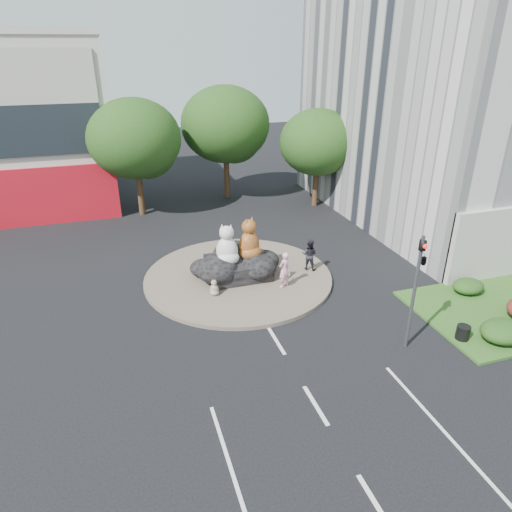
{
  "coord_description": "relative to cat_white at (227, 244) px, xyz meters",
  "views": [
    {
      "loc": [
        -5.72,
        -11.02,
        11.48
      ],
      "look_at": [
        0.47,
        8.33,
        2.0
      ],
      "focal_mm": 32.0,
      "sensor_mm": 36.0,
      "label": 1
    }
  ],
  "objects": [
    {
      "name": "kitten_calico",
      "position": [
        -1.06,
        -1.45,
        -1.57
      ],
      "size": [
        0.65,
        0.63,
        0.84
      ],
      "primitive_type": null,
      "rotation": [
        0.0,
        0.0,
        -0.53
      ],
      "color": "silver",
      "rests_on": "roundabout_island"
    },
    {
      "name": "traffic_light",
      "position": [
        5.72,
        -7.8,
        1.43
      ],
      "size": [
        0.44,
        1.24,
        5.0
      ],
      "color": "#595B60",
      "rests_on": "ground"
    },
    {
      "name": "street_lamp",
      "position": [
        13.44,
        -1.8,
        2.37
      ],
      "size": [
        2.34,
        0.22,
        8.06
      ],
      "color": "#595B60",
      "rests_on": "ground"
    },
    {
      "name": "litter_bin",
      "position": [
        8.13,
        -8.18,
        -1.76
      ],
      "size": [
        0.75,
        0.75,
        0.62
      ],
      "primitive_type": "cylinder",
      "rotation": [
        0.0,
        0.0,
        0.42
      ],
      "color": "black",
      "rests_on": "grass_verge"
    },
    {
      "name": "ground",
      "position": [
        0.63,
        -9.8,
        -2.19
      ],
      "size": [
        120.0,
        120.0,
        0.0
      ],
      "primitive_type": "plane",
      "color": "black",
      "rests_on": "ground"
    },
    {
      "name": "roundabout_island",
      "position": [
        0.63,
        0.2,
        -2.09
      ],
      "size": [
        10.0,
        10.0,
        0.2
      ],
      "primitive_type": "cylinder",
      "color": "brown",
      "rests_on": "ground"
    },
    {
      "name": "pedestrian_pink",
      "position": [
        2.51,
        -1.73,
        -1.04
      ],
      "size": [
        0.82,
        0.7,
        1.9
      ],
      "primitive_type": "imported",
      "rotation": [
        0.0,
        0.0,
        3.56
      ],
      "color": "pink",
      "rests_on": "roundabout_island"
    },
    {
      "name": "tree_right",
      "position": [
        9.7,
        10.27,
        2.44
      ],
      "size": [
        5.7,
        5.7,
        7.3
      ],
      "color": "#382314",
      "rests_on": "ground"
    },
    {
      "name": "cat_white",
      "position": [
        0.0,
        0.0,
        0.0
      ],
      "size": [
        1.63,
        1.53,
        2.18
      ],
      "primitive_type": null,
      "rotation": [
        0.0,
        0.0,
        -0.37
      ],
      "color": "beige",
      "rests_on": "rock_plinth"
    },
    {
      "name": "hedge_back_green",
      "position": [
        11.13,
        -5.0,
        -1.71
      ],
      "size": [
        1.6,
        1.28,
        0.72
      ],
      "primitive_type": "ellipsoid",
      "color": "#193A12",
      "rests_on": "grass_verge"
    },
    {
      "name": "kitten_white",
      "position": [
        3.01,
        -0.76,
        -1.59
      ],
      "size": [
        0.59,
        0.56,
        0.79
      ],
      "primitive_type": null,
      "rotation": [
        0.0,
        0.0,
        0.39
      ],
      "color": "silver",
      "rests_on": "roundabout_island"
    },
    {
      "name": "tree_mid",
      "position": [
        3.7,
        14.27,
        3.37
      ],
      "size": [
        6.84,
        6.84,
        8.76
      ],
      "color": "#382314",
      "rests_on": "ground"
    },
    {
      "name": "cat_tabby",
      "position": [
        1.28,
        0.28,
        0.05
      ],
      "size": [
        1.79,
        1.73,
        2.28
      ],
      "primitive_type": null,
      "rotation": [
        0.0,
        0.0,
        0.56
      ],
      "color": "#C18428",
      "rests_on": "rock_plinth"
    },
    {
      "name": "pedestrian_dark",
      "position": [
        4.52,
        -0.29,
        -1.12
      ],
      "size": [
        1.07,
        1.04,
        1.74
      ],
      "primitive_type": "imported",
      "rotation": [
        0.0,
        0.0,
        2.48
      ],
      "color": "black",
      "rests_on": "roundabout_island"
    },
    {
      "name": "rock_plinth",
      "position": [
        0.63,
        0.2,
        -1.54
      ],
      "size": [
        3.2,
        2.6,
        0.9
      ],
      "primitive_type": null,
      "color": "black",
      "rests_on": "roundabout_island"
    },
    {
      "name": "hedge_near_green",
      "position": [
        9.63,
        -8.8,
        -1.62
      ],
      "size": [
        2.0,
        1.6,
        0.9
      ],
      "primitive_type": "ellipsoid",
      "color": "#193A12",
      "rests_on": "grass_verge"
    },
    {
      "name": "tree_left",
      "position": [
        -3.3,
        12.27,
        3.06
      ],
      "size": [
        6.46,
        6.46,
        8.27
      ],
      "color": "#382314",
      "rests_on": "ground"
    }
  ]
}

